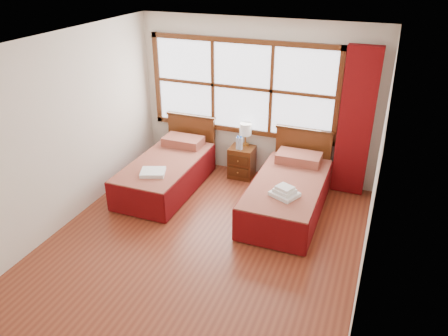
% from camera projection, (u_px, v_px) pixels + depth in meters
% --- Properties ---
extents(floor, '(4.50, 4.50, 0.00)m').
position_uv_depth(floor, '(203.00, 243.00, 5.82)').
color(floor, brown).
rests_on(floor, ground).
extents(ceiling, '(4.50, 4.50, 0.00)m').
position_uv_depth(ceiling, '(198.00, 44.00, 4.65)').
color(ceiling, white).
rests_on(ceiling, wall_back).
extents(wall_back, '(4.00, 0.00, 4.00)m').
position_uv_depth(wall_back, '(257.00, 100.00, 7.11)').
color(wall_back, silver).
rests_on(wall_back, floor).
extents(wall_left, '(0.00, 4.50, 4.50)m').
position_uv_depth(wall_left, '(65.00, 132.00, 5.88)').
color(wall_left, silver).
rests_on(wall_left, floor).
extents(wall_right, '(0.00, 4.50, 4.50)m').
position_uv_depth(wall_right, '(375.00, 183.00, 4.59)').
color(wall_right, silver).
rests_on(wall_right, floor).
extents(window, '(3.16, 0.06, 1.56)m').
position_uv_depth(window, '(242.00, 87.00, 7.07)').
color(window, white).
rests_on(window, wall_back).
extents(curtain, '(0.50, 0.16, 2.30)m').
position_uv_depth(curtain, '(356.00, 123.00, 6.54)').
color(curtain, maroon).
rests_on(curtain, wall_back).
extents(bed_left, '(0.97, 1.99, 0.94)m').
position_uv_depth(bed_left, '(167.00, 171.00, 7.06)').
color(bed_left, '#3F210D').
rests_on(bed_left, floor).
extents(bed_right, '(1.00, 2.02, 0.97)m').
position_uv_depth(bed_right, '(288.00, 193.00, 6.41)').
color(bed_right, '#3F210D').
rests_on(bed_right, floor).
extents(nightstand, '(0.40, 0.40, 0.54)m').
position_uv_depth(nightstand, '(242.00, 162.00, 7.41)').
color(nightstand, '#582C13').
rests_on(nightstand, floor).
extents(towels_left, '(0.44, 0.41, 0.06)m').
position_uv_depth(towels_left, '(153.00, 172.00, 6.50)').
color(towels_left, white).
rests_on(towels_left, bed_left).
extents(towels_right, '(0.43, 0.41, 0.14)m').
position_uv_depth(towels_right, '(285.00, 192.00, 5.88)').
color(towels_right, white).
rests_on(towels_right, bed_right).
extents(lamp, '(0.20, 0.20, 0.39)m').
position_uv_depth(lamp, '(246.00, 130.00, 7.27)').
color(lamp, gold).
rests_on(lamp, nightstand).
extents(bottle_near, '(0.06, 0.06, 0.23)m').
position_uv_depth(bottle_near, '(238.00, 143.00, 7.19)').
color(bottle_near, silver).
rests_on(bottle_near, nightstand).
extents(bottle_far, '(0.06, 0.06, 0.24)m').
position_uv_depth(bottle_far, '(241.00, 143.00, 7.17)').
color(bottle_far, silver).
rests_on(bottle_far, nightstand).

